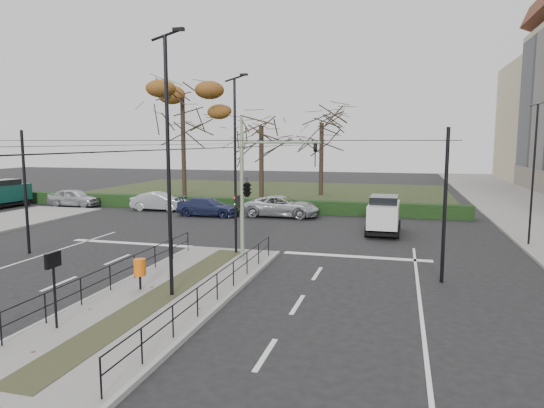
{
  "coord_description": "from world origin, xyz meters",
  "views": [
    {
      "loc": [
        7.91,
        -17.44,
        5.46
      ],
      "look_at": [
        1.78,
        5.64,
        2.37
      ],
      "focal_mm": 32.0,
      "sensor_mm": 36.0,
      "label": 1
    }
  ],
  "objects_px": {
    "litter_bin": "(140,268)",
    "traffic_light": "(249,186)",
    "parked_car_first": "(74,198)",
    "white_van": "(384,214)",
    "streetlamp_median_far": "(236,164)",
    "bare_tree_center": "(322,128)",
    "green_van": "(3,193)",
    "bare_tree_near": "(261,131)",
    "streetlamp_median_near": "(169,164)",
    "rust_tree": "(182,98)",
    "parked_car_third": "(208,207)",
    "parked_car_second": "(159,201)",
    "parked_car_fourth": "(282,206)",
    "streetlamp_sidewalk": "(534,172)",
    "info_panel": "(53,269)"
  },
  "relations": [
    {
      "from": "parked_car_fourth",
      "to": "litter_bin",
      "type": "bearing_deg",
      "value": 178.63
    },
    {
      "from": "parked_car_second",
      "to": "bare_tree_near",
      "type": "distance_m",
      "value": 12.03
    },
    {
      "from": "streetlamp_median_near",
      "to": "streetlamp_median_far",
      "type": "bearing_deg",
      "value": 89.64
    },
    {
      "from": "green_van",
      "to": "parked_car_fourth",
      "type": "bearing_deg",
      "value": 3.15
    },
    {
      "from": "streetlamp_sidewalk",
      "to": "bare_tree_center",
      "type": "bearing_deg",
      "value": 124.27
    },
    {
      "from": "parked_car_first",
      "to": "white_van",
      "type": "bearing_deg",
      "value": -103.48
    },
    {
      "from": "rust_tree",
      "to": "bare_tree_center",
      "type": "xyz_separation_m",
      "value": [
        13.0,
        4.33,
        -2.92
      ]
    },
    {
      "from": "streetlamp_sidewalk",
      "to": "rust_tree",
      "type": "relative_size",
      "value": 0.58
    },
    {
      "from": "traffic_light",
      "to": "litter_bin",
      "type": "distance_m",
      "value": 6.35
    },
    {
      "from": "litter_bin",
      "to": "parked_car_third",
      "type": "distance_m",
      "value": 18.32
    },
    {
      "from": "info_panel",
      "to": "parked_car_second",
      "type": "relative_size",
      "value": 0.5
    },
    {
      "from": "bare_tree_near",
      "to": "parked_car_second",
      "type": "bearing_deg",
      "value": -123.92
    },
    {
      "from": "parked_car_second",
      "to": "bare_tree_near",
      "type": "bearing_deg",
      "value": -34.79
    },
    {
      "from": "parked_car_second",
      "to": "parked_car_first",
      "type": "bearing_deg",
      "value": 87.18
    },
    {
      "from": "streetlamp_median_near",
      "to": "green_van",
      "type": "height_order",
      "value": "streetlamp_median_near"
    },
    {
      "from": "parked_car_third",
      "to": "bare_tree_near",
      "type": "xyz_separation_m",
      "value": [
        1.09,
        10.42,
        5.72
      ]
    },
    {
      "from": "streetlamp_median_far",
      "to": "bare_tree_center",
      "type": "xyz_separation_m",
      "value": [
        -0.22,
        26.82,
        2.35
      ]
    },
    {
      "from": "traffic_light",
      "to": "parked_car_third",
      "type": "xyz_separation_m",
      "value": [
        -7.12,
        12.46,
        -2.79
      ]
    },
    {
      "from": "streetlamp_median_far",
      "to": "white_van",
      "type": "xyz_separation_m",
      "value": [
        6.64,
        7.58,
        -3.23
      ]
    },
    {
      "from": "litter_bin",
      "to": "traffic_light",
      "type": "bearing_deg",
      "value": 64.75
    },
    {
      "from": "parked_car_first",
      "to": "rust_tree",
      "type": "bearing_deg",
      "value": -32.96
    },
    {
      "from": "litter_bin",
      "to": "bare_tree_near",
      "type": "height_order",
      "value": "bare_tree_near"
    },
    {
      "from": "info_panel",
      "to": "bare_tree_near",
      "type": "xyz_separation_m",
      "value": [
        -3.12,
        32.06,
        4.52
      ]
    },
    {
      "from": "traffic_light",
      "to": "info_panel",
      "type": "bearing_deg",
      "value": -107.63
    },
    {
      "from": "rust_tree",
      "to": "bare_tree_center",
      "type": "height_order",
      "value": "rust_tree"
    },
    {
      "from": "streetlamp_median_far",
      "to": "parked_car_third",
      "type": "relative_size",
      "value": 1.8
    },
    {
      "from": "info_panel",
      "to": "bare_tree_near",
      "type": "height_order",
      "value": "bare_tree_near"
    },
    {
      "from": "white_van",
      "to": "bare_tree_near",
      "type": "distance_m",
      "value": 19.08
    },
    {
      "from": "streetlamp_median_far",
      "to": "bare_tree_near",
      "type": "xyz_separation_m",
      "value": [
        -5.02,
        21.75,
        1.99
      ]
    },
    {
      "from": "streetlamp_median_near",
      "to": "parked_car_fourth",
      "type": "distance_m",
      "value": 19.52
    },
    {
      "from": "streetlamp_median_near",
      "to": "parked_car_second",
      "type": "relative_size",
      "value": 2.04
    },
    {
      "from": "parked_car_third",
      "to": "parked_car_fourth",
      "type": "height_order",
      "value": "parked_car_fourth"
    },
    {
      "from": "streetlamp_median_near",
      "to": "rust_tree",
      "type": "bearing_deg",
      "value": 114.28
    },
    {
      "from": "rust_tree",
      "to": "litter_bin",
      "type": "bearing_deg",
      "value": -67.87
    },
    {
      "from": "info_panel",
      "to": "streetlamp_sidewalk",
      "type": "height_order",
      "value": "streetlamp_sidewalk"
    },
    {
      "from": "streetlamp_sidewalk",
      "to": "rust_tree",
      "type": "height_order",
      "value": "rust_tree"
    },
    {
      "from": "litter_bin",
      "to": "parked_car_fourth",
      "type": "bearing_deg",
      "value": 87.77
    },
    {
      "from": "streetlamp_median_far",
      "to": "parked_car_third",
      "type": "bearing_deg",
      "value": 118.31
    },
    {
      "from": "info_panel",
      "to": "parked_car_fourth",
      "type": "relative_size",
      "value": 0.41
    },
    {
      "from": "parked_car_fourth",
      "to": "streetlamp_sidewalk",
      "type": "bearing_deg",
      "value": -113.13
    },
    {
      "from": "info_panel",
      "to": "bare_tree_center",
      "type": "bearing_deg",
      "value": 87.4
    },
    {
      "from": "parked_car_first",
      "to": "rust_tree",
      "type": "xyz_separation_m",
      "value": [
        5.77,
        9.27,
        8.93
      ]
    },
    {
      "from": "green_van",
      "to": "bare_tree_center",
      "type": "bearing_deg",
      "value": 33.28
    },
    {
      "from": "bare_tree_center",
      "to": "green_van",
      "type": "bearing_deg",
      "value": -146.72
    },
    {
      "from": "traffic_light",
      "to": "rust_tree",
      "type": "bearing_deg",
      "value": 121.07
    },
    {
      "from": "bare_tree_near",
      "to": "rust_tree",
      "type": "bearing_deg",
      "value": 174.86
    },
    {
      "from": "streetlamp_sidewalk",
      "to": "bare_tree_near",
      "type": "bearing_deg",
      "value": 140.15
    },
    {
      "from": "litter_bin",
      "to": "rust_tree",
      "type": "bearing_deg",
      "value": 112.13
    },
    {
      "from": "streetlamp_sidewalk",
      "to": "green_van",
      "type": "bearing_deg",
      "value": 172.08
    },
    {
      "from": "green_van",
      "to": "rust_tree",
      "type": "distance_m",
      "value": 17.91
    }
  ]
}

